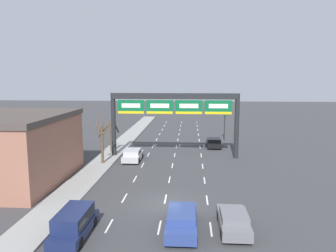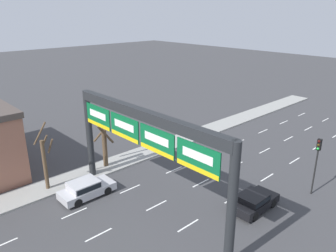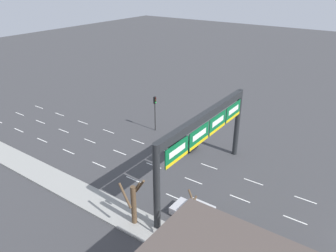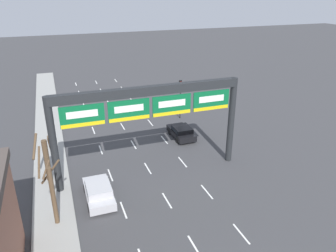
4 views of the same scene
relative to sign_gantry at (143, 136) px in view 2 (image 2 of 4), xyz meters
name	(u,v)px [view 2 (image 2 of 4)]	position (x,y,z in m)	size (l,w,h in m)	color
lane_dashes	(130,219)	(0.00, -1.42, -5.89)	(6.72, 67.00, 0.01)	white
sign_gantry	(143,136)	(0.00, 0.00, 0.00)	(15.35, 0.70, 7.74)	#232628
car_black	(254,201)	(5.19, 6.01, -5.21)	(1.92, 3.96, 1.27)	black
car_silver	(86,188)	(-4.72, -2.12, -5.16)	(1.93, 4.29, 1.37)	#B7B7BC
traffic_light_near_gantry	(317,155)	(7.14, 11.26, -2.54)	(0.30, 0.35, 4.70)	black
tree_bare_closest	(45,160)	(-7.83, -3.82, -3.26)	(1.41, 1.18, 5.49)	brown
tree_bare_second	(105,144)	(-8.10, 1.87, -3.63)	(1.96, 1.93, 4.23)	brown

